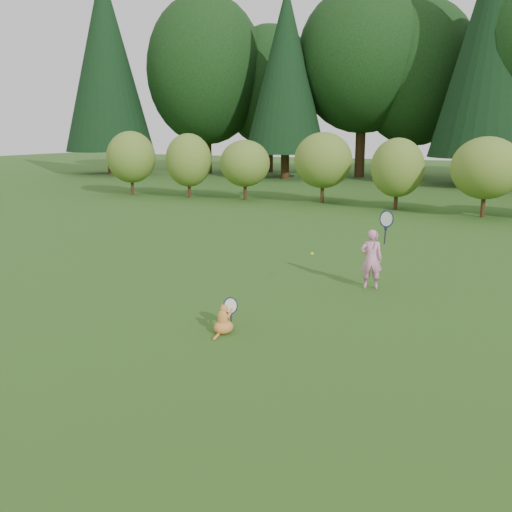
% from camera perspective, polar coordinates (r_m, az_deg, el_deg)
% --- Properties ---
extents(ground, '(100.00, 100.00, 0.00)m').
position_cam_1_polar(ground, '(9.55, -3.17, -4.93)').
color(ground, '#244D15').
rests_on(ground, ground).
extents(shrub_row, '(28.00, 3.00, 2.80)m').
position_cam_1_polar(shrub_row, '(21.49, 13.86, 8.24)').
color(shrub_row, olive).
rests_on(shrub_row, ground).
extents(woodland_backdrop, '(48.00, 10.00, 15.00)m').
position_cam_1_polar(woodland_backdrop, '(31.63, 18.51, 20.32)').
color(woodland_backdrop, black).
rests_on(woodland_backdrop, ground).
extents(child, '(0.64, 0.39, 1.65)m').
position_cam_1_polar(child, '(10.61, 11.50, -0.16)').
color(child, pink).
rests_on(child, ground).
extents(cat, '(0.37, 0.63, 0.59)m').
position_cam_1_polar(cat, '(8.22, -3.25, -6.20)').
color(cat, orange).
rests_on(cat, ground).
extents(tennis_ball, '(0.06, 0.06, 0.06)m').
position_cam_1_polar(tennis_ball, '(10.46, 5.62, 0.23)').
color(tennis_ball, '#A6E21A').
rests_on(tennis_ball, ground).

